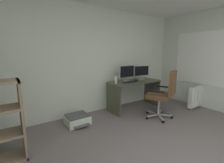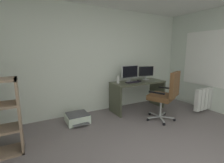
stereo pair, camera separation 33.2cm
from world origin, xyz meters
The scene contains 12 objects.
wall_back centered at (0.00, 2.77, 1.26)m, with size 5.37×0.10×2.51m, color silver.
window_pane centered at (2.68, 1.37, 1.31)m, with size 0.01×1.53×1.29m, color white.
window_frame centered at (2.67, 1.37, 1.31)m, with size 0.02×1.61×1.37m, color white.
desk centered at (1.09, 2.31, 0.54)m, with size 1.38×0.58×0.74m.
monitor_main centered at (0.90, 2.40, 0.97)m, with size 0.50×0.18×0.40m.
monitor_secondary centered at (1.43, 2.40, 0.95)m, with size 0.42×0.18×0.36m.
keyboard centered at (0.87, 2.25, 0.75)m, with size 0.34×0.13×0.02m, color black.
computer_mouse centered at (1.10, 2.28, 0.75)m, with size 0.06×0.10×0.03m, color black.
desktop_speaker centered at (0.52, 2.36, 0.82)m, with size 0.07×0.07×0.17m, color silver.
office_chair centered at (1.17, 1.45, 0.61)m, with size 0.67×0.70×1.08m.
printer centered at (-0.52, 2.29, 0.10)m, with size 0.46×0.50×0.20m.
radiator centered at (2.59, 1.37, 0.33)m, with size 0.95×0.10×0.53m.
Camera 2 is at (-1.41, -0.85, 1.49)m, focal length 25.55 mm.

